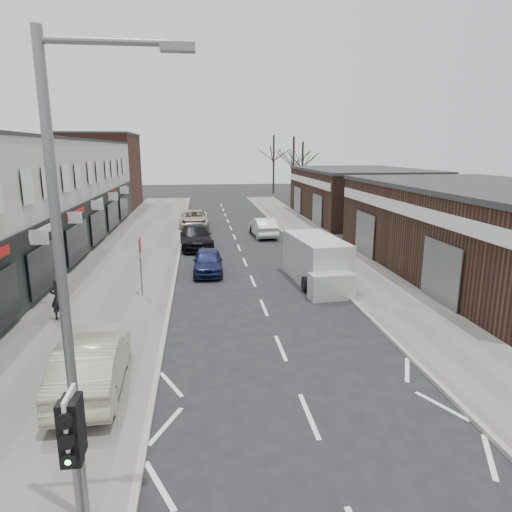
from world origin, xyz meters
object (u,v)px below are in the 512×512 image
object	(u,v)px
white_van	(317,262)
sedan_on_pavement	(92,364)
traffic_light	(73,445)
parked_car_right_a	(263,227)
parked_car_left_a	(208,261)
warning_sign	(141,249)
parked_car_right_b	(263,228)
parked_car_left_c	(194,219)
parked_car_left_b	(196,237)
pedestrian	(58,298)
street_lamp	(73,271)

from	to	relation	value
white_van	sedan_on_pavement	bearing A→B (deg)	-137.38
traffic_light	parked_car_right_a	xyz separation A→B (m)	(6.60, 27.92, -1.70)
sedan_on_pavement	parked_car_left_a	size ratio (longest dim) A/B	1.17
traffic_light	warning_sign	size ratio (longest dim) A/B	1.15
parked_car_right_b	sedan_on_pavement	bearing A→B (deg)	66.21
parked_car_left_a	parked_car_left_c	size ratio (longest dim) A/B	0.74
warning_sign	parked_car_left_b	size ratio (longest dim) A/B	0.53
white_van	parked_car_left_c	bearing A→B (deg)	103.94
pedestrian	parked_car_right_a	xyz separation A→B (m)	(10.16, 16.58, -0.24)
pedestrian	parked_car_left_c	xyz separation A→B (m)	(4.94, 21.46, -0.24)
warning_sign	parked_car_right_a	xyz separation A→B (m)	(7.36, 13.90, -1.48)
parked_car_left_b	street_lamp	bearing A→B (deg)	-97.77
pedestrian	parked_car_left_c	size ratio (longest dim) A/B	0.33
sedan_on_pavement	pedestrian	distance (m)	6.07
parked_car_left_a	parked_car_left_c	world-z (taller)	parked_car_left_c
sedan_on_pavement	parked_car_right_a	size ratio (longest dim) A/B	1.02
parked_car_right_a	parked_car_right_b	xyz separation A→B (m)	(0.00, 0.00, -0.05)
parked_car_left_c	parked_car_left_a	bearing A→B (deg)	-85.83
warning_sign	parked_car_left_a	xyz separation A→B (m)	(2.96, 3.79, -1.55)
parked_car_left_a	parked_car_left_c	distance (m)	15.02
parked_car_left_b	parked_car_left_a	bearing A→B (deg)	-88.12
parked_car_left_c	parked_car_right_b	bearing A→B (deg)	-42.03
white_van	pedestrian	bearing A→B (deg)	-165.26
parked_car_left_b	parked_car_right_b	xyz separation A→B (m)	(5.05, 3.44, -0.08)
parked_car_left_b	parked_car_right_b	bearing A→B (deg)	30.62
traffic_light	parked_car_right_b	world-z (taller)	traffic_light
parked_car_left_b	warning_sign	bearing A→B (deg)	-106.10
sedan_on_pavement	white_van	bearing A→B (deg)	-134.26
parked_car_left_c	parked_car_left_b	bearing A→B (deg)	-87.74
street_lamp	parked_car_left_b	distance (m)	23.65
parked_car_left_c	parked_car_right_a	bearing A→B (deg)	-42.04
parked_car_right_a	parked_car_right_b	size ratio (longest dim) A/B	1.12
parked_car_right_a	parked_car_left_a	bearing A→B (deg)	62.97
traffic_light	parked_car_right_b	bearing A→B (deg)	76.70
traffic_light	sedan_on_pavement	distance (m)	6.09
pedestrian	parked_car_right_b	xyz separation A→B (m)	(10.16, 16.58, -0.29)
street_lamp	pedestrian	bearing A→B (deg)	108.73
parked_car_left_b	parked_car_right_b	world-z (taller)	parked_car_left_b
warning_sign	parked_car_right_a	bearing A→B (deg)	62.11
traffic_light	parked_car_left_b	bearing A→B (deg)	86.37
warning_sign	sedan_on_pavement	world-z (taller)	warning_sign
parked_car_left_c	parked_car_right_a	distance (m)	7.15
white_van	parked_car_right_b	distance (m)	12.53
sedan_on_pavement	parked_car_right_a	world-z (taller)	sedan_on_pavement
pedestrian	parked_car_right_b	bearing A→B (deg)	-115.08
white_van	parked_car_right_a	size ratio (longest dim) A/B	1.36
parked_car_left_b	sedan_on_pavement	bearing A→B (deg)	-101.80
parked_car_left_a	parked_car_right_b	xyz separation A→B (m)	(4.40, 10.11, 0.01)
pedestrian	parked_car_right_a	world-z (taller)	pedestrian
parked_car_left_c	sedan_on_pavement	bearing A→B (deg)	-94.27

